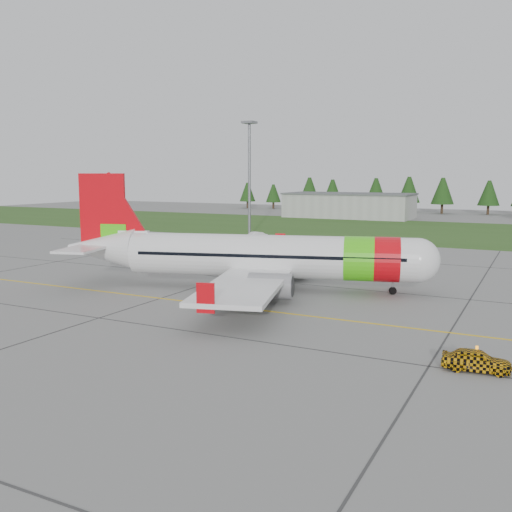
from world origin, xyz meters
The scene contains 9 objects.
ground centered at (0.00, 0.00, 0.00)m, with size 320.00×320.00×0.00m, color gray.
aircraft centered at (-8.79, 15.86, 3.23)m, with size 36.18×34.12×11.20m.
follow_me_car centered at (12.52, 0.41, 1.89)m, with size 1.52×1.29×3.78m, color yellow.
service_van centered at (-27.99, 52.11, 2.27)m, with size 1.58×1.49×4.54m, color white.
grass_strip centered at (0.00, 82.00, 0.01)m, with size 320.00×50.00×0.03m, color #30561E.
taxi_guideline centered at (0.00, 8.00, 0.01)m, with size 120.00×0.25×0.02m, color gold.
hangar_west centered at (-30.00, 110.00, 3.00)m, with size 32.00×14.00×6.00m, color #A8A8A3.
floodlight_mast centered at (-32.00, 58.00, 10.00)m, with size 0.50×0.50×20.00m, color slate.
treeline centered at (0.00, 138.00, 5.00)m, with size 160.00×8.00×10.00m, color #1C3F14, non-canonical shape.
Camera 1 is at (15.44, -33.00, 11.05)m, focal length 40.00 mm.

